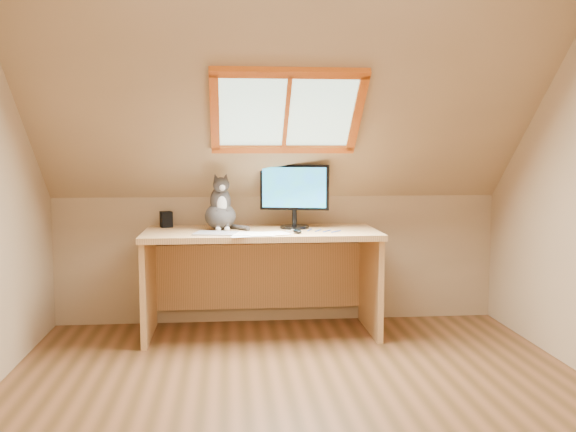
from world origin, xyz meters
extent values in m
plane|color=brown|center=(0.00, 0.00, 0.00)|extent=(3.50, 3.50, 0.00)
cube|color=tan|center=(0.00, -1.75, 1.20)|extent=(3.50, 0.02, 2.40)
cube|color=tan|center=(0.00, 1.75, 0.50)|extent=(3.50, 0.02, 1.00)
cube|color=tan|center=(0.00, 0.97, 1.70)|extent=(3.50, 1.56, 1.41)
cube|color=#B2E0CC|center=(0.00, 1.05, 1.63)|extent=(0.90, 0.53, 0.48)
cube|color=#CD6713|center=(0.00, 1.05, 1.63)|extent=(1.02, 0.64, 0.59)
cube|color=tan|center=(-0.16, 1.38, 0.76)|extent=(1.71, 0.75, 0.04)
cube|color=tan|center=(-0.98, 1.38, 0.37)|extent=(0.04, 0.67, 0.74)
cube|color=tan|center=(0.67, 1.38, 0.37)|extent=(0.04, 0.67, 0.74)
cube|color=tan|center=(-0.16, 1.72, 0.37)|extent=(1.61, 0.03, 0.52)
cylinder|color=black|center=(0.10, 1.47, 0.79)|extent=(0.22, 0.22, 0.02)
cylinder|color=black|center=(0.10, 1.47, 0.86)|extent=(0.04, 0.04, 0.12)
cube|color=black|center=(0.10, 1.47, 1.09)|extent=(0.51, 0.16, 0.34)
cube|color=blue|center=(0.09, 1.45, 1.09)|extent=(0.47, 0.13, 0.30)
ellipsoid|color=#46403E|center=(-0.46, 1.46, 0.88)|extent=(0.27, 0.31, 0.20)
ellipsoid|color=#46403E|center=(-0.45, 1.45, 0.99)|extent=(0.17, 0.17, 0.21)
ellipsoid|color=silver|center=(-0.44, 1.38, 0.97)|extent=(0.08, 0.05, 0.12)
ellipsoid|color=#46403E|center=(-0.45, 1.40, 1.11)|extent=(0.14, 0.12, 0.11)
sphere|color=silver|center=(-0.44, 1.35, 1.10)|extent=(0.04, 0.04, 0.04)
cone|color=#46403E|center=(-0.49, 1.41, 1.17)|extent=(0.06, 0.06, 0.07)
cone|color=#46403E|center=(-0.41, 1.42, 1.17)|extent=(0.06, 0.06, 0.07)
cube|color=black|center=(-0.87, 1.63, 0.84)|extent=(0.11, 0.11, 0.12)
cube|color=#B2B2B7|center=(-0.49, 1.18, 0.79)|extent=(0.33, 0.27, 0.01)
ellipsoid|color=black|center=(0.09, 1.17, 0.79)|extent=(0.08, 0.10, 0.03)
cube|color=white|center=(-0.18, 1.12, 0.78)|extent=(0.33, 0.27, 0.00)
cube|color=white|center=(-0.18, 1.12, 0.78)|extent=(0.32, 0.24, 0.00)
cube|color=white|center=(-0.18, 1.12, 0.78)|extent=(0.35, 0.30, 0.00)
cube|color=white|center=(-0.18, 1.12, 0.79)|extent=(0.34, 0.28, 0.00)
camera|label=1|loc=(-0.40, -3.29, 1.37)|focal=40.00mm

